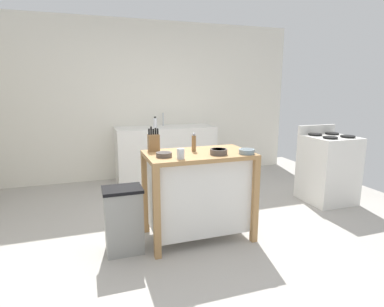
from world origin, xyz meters
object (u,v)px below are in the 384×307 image
Objects in this scene: sink_faucet at (163,119)px; bottle_dish_soap at (155,123)px; kitchen_island at (198,190)px; stove at (328,168)px; drinking_cup at (181,154)px; bowl_stoneware_deep at (164,154)px; bowl_ceramic_small at (247,151)px; bowl_ceramic_wide at (219,152)px; pepper_grinder at (194,143)px; trash_bin at (124,220)px; knife_block at (154,142)px.

sink_faucet reaches higher than bottle_dish_soap.
stove is at bearing 12.15° from kitchen_island.
drinking_cup is at bearing -164.05° from stove.
drinking_cup is at bearing -45.97° from bowl_stoneware_deep.
bowl_ceramic_small is 0.85× the size of bottle_dish_soap.
bowl_stoneware_deep is at bearing -103.35° from sink_faucet.
drinking_cup is 0.09× the size of stove.
bowl_ceramic_wide is 0.90× the size of pepper_grinder.
pepper_grinder is 0.30× the size of trash_bin.
knife_block is at bearing 96.59° from bowl_stoneware_deep.
bowl_ceramic_wide is 1.76× the size of drinking_cup.
drinking_cup is at bearing -69.72° from knife_block.
drinking_cup is 2.30m from bottle_dish_soap.
bowl_ceramic_wide is at bearing -162.68° from stove.
bottle_dish_soap is at bearing -131.04° from sink_faucet.
bottle_dish_soap is at bearing 77.41° from knife_block.
bowl_ceramic_small is at bearing -7.00° from trash_bin.
bowl_ceramic_small is 0.69× the size of sink_faucet.
bowl_ceramic_small reaches higher than kitchen_island.
bottle_dish_soap is (-0.14, 2.22, 0.05)m from bowl_ceramic_wide.
bowl_stoneware_deep is 0.80m from bowl_ceramic_small.
knife_block is 0.67m from bowl_ceramic_wide.
knife_block reaches higher than bowl_stoneware_deep.
bottle_dish_soap is at bearing 89.09° from pepper_grinder.
trash_bin is 3.52× the size of bottle_dish_soap.
knife_block is at bearing -106.09° from sink_faucet.
bowl_ceramic_small is 1.60× the size of drinking_cup.
kitchen_island is 11.03× the size of drinking_cup.
bowl_stoneware_deep is at bearing 173.35° from bowl_ceramic_wide.
bottle_dish_soap reaches higher than bowl_ceramic_wide.
bowl_ceramic_small is at bearing -27.05° from knife_block.
knife_block is 1.65× the size of bowl_ceramic_small.
knife_block reaches higher than drinking_cup.
bottle_dish_soap is at bearing 140.91° from stove.
trash_bin is 2.36m from bottle_dish_soap.
sink_faucet is at bearing 85.23° from kitchen_island.
stove is at bearing 21.94° from bowl_ceramic_small.
drinking_cup is (0.12, -0.13, 0.02)m from bowl_stoneware_deep.
sink_faucet is (0.60, 2.06, 0.02)m from knife_block.
drinking_cup is at bearing -96.42° from bottle_dish_soap.
pepper_grinder is 2.14m from stove.
kitchen_island is 6.90× the size of bowl_ceramic_small.
bowl_stoneware_deep is at bearing -83.41° from knife_block.
pepper_grinder is at bearing 147.31° from bowl_ceramic_small.
kitchen_island is at bearing -94.77° from sink_faucet.
trash_bin is at bearing -169.37° from pepper_grinder.
trash_bin is at bearing 163.84° from drinking_cup.
knife_block is 2.15m from sink_faucet.
bowl_stoneware_deep is at bearing -3.29° from trash_bin.
bowl_ceramic_wide reaches higher than kitchen_island.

